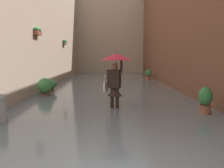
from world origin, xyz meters
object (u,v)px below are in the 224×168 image
potted_plant_near_right (45,87)px  potted_plant_far_right (49,86)px  person_wading (115,69)px  potted_plant_mid_left (205,101)px  potted_plant_near_left (148,75)px  mooring_bollard (2,111)px

potted_plant_near_right → potted_plant_far_right: size_ratio=1.23×
person_wading → potted_plant_near_right: bearing=-41.2°
potted_plant_mid_left → potted_plant_far_right: (5.81, -4.89, -0.09)m
potted_plant_mid_left → potted_plant_near_right: size_ratio=1.03×
potted_plant_near_left → potted_plant_near_right: size_ratio=0.96×
potted_plant_near_right → potted_plant_far_right: potted_plant_near_right is taller
potted_plant_near_left → potted_plant_mid_left: size_ratio=0.93×
person_wading → potted_plant_mid_left: (-2.66, 0.89, -0.93)m
potted_plant_near_left → potted_plant_near_right: potted_plant_near_right is taller
person_wading → potted_plant_far_right: person_wading is taller
potted_plant_near_right → mooring_bollard: bearing=90.4°
person_wading → mooring_bollard: person_wading is taller
person_wading → potted_plant_near_right: person_wading is taller
person_wading → potted_plant_far_right: (3.15, -4.00, -1.01)m
potted_plant_mid_left → potted_plant_near_right: (5.68, -3.54, 0.00)m
potted_plant_near_left → potted_plant_far_right: bearing=48.1°
potted_plant_near_right → potted_plant_far_right: (0.13, -1.35, -0.09)m
potted_plant_near_right → potted_plant_mid_left: bearing=148.1°
potted_plant_far_right → potted_plant_near_left: bearing=-131.9°
person_wading → potted_plant_far_right: bearing=-51.7°
potted_plant_near_left → mooring_bollard: (5.66, 12.34, -0.05)m
potted_plant_near_right → mooring_bollard: potted_plant_near_right is taller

